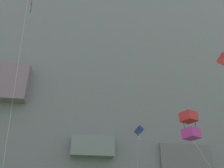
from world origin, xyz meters
TOP-DOWN VIEW (x-y plane):
  - cliff_face at (-0.02, 60.91)m, footprint 180.00×23.53m
  - kite_diamond_high_center at (5.21, 28.61)m, footprint 3.41×5.30m
  - kite_diamond_low_left at (20.64, 26.67)m, footprint 3.44×3.68m
  - kite_box_far_right at (2.99, 8.01)m, footprint 3.38×2.60m

SIDE VIEW (x-z plane):
  - kite_box_far_right at x=2.99m, z-range 3.85..13.27m
  - kite_diamond_high_center at x=5.21m, z-range 6.30..21.91m
  - kite_diamond_low_left at x=20.64m, z-range 12.74..41.87m
  - cliff_face at x=-0.02m, z-range -0.04..81.20m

